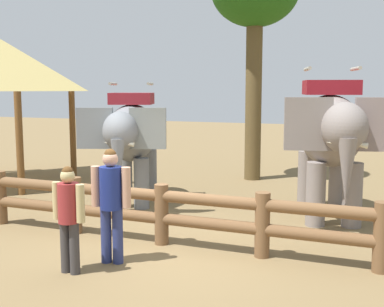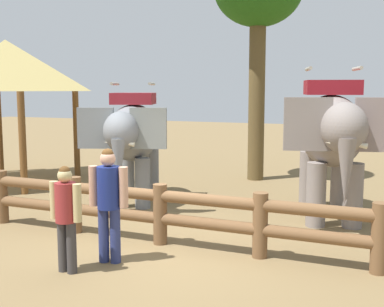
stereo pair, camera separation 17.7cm
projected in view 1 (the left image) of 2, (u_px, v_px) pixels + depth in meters
The scene contains 7 objects.
ground_plane at pixel (156, 248), 8.42m from camera, with size 60.00×60.00×0.00m, color brown.
log_fence at pixel (161, 210), 8.57m from camera, with size 7.33×0.39×1.05m.
elephant_near_left at pixel (131, 136), 11.56m from camera, with size 2.30×3.35×2.81m.
elephant_center at pixel (331, 134), 10.14m from camera, with size 2.36×3.71×3.11m.
tourist_woman_in_black at pixel (69, 212), 7.17m from camera, with size 0.56×0.33×1.58m.
tourist_man_in_blue at pixel (111, 197), 7.59m from camera, with size 0.62×0.39×1.78m.
thatched_shelter at pixel (2, 66), 13.88m from camera, with size 4.07×4.07×4.02m.
Camera 1 is at (3.48, -7.38, 2.68)m, focal length 46.72 mm.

